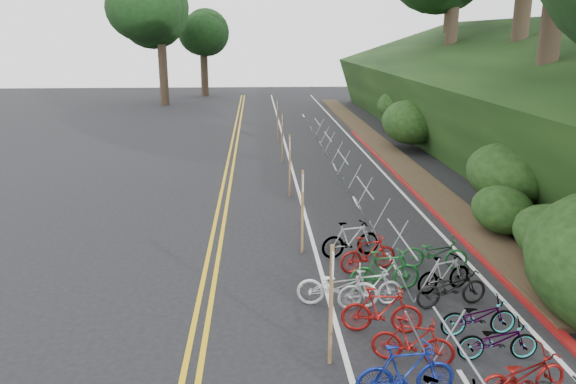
{
  "coord_description": "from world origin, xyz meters",
  "views": [
    {
      "loc": [
        -0.71,
        -10.41,
        6.19
      ],
      "look_at": [
        0.3,
        7.0,
        1.3
      ],
      "focal_mm": 35.0,
      "sensor_mm": 36.0,
      "label": 1
    }
  ],
  "objects": [
    {
      "name": "road_markings",
      "position": [
        0.63,
        10.1,
        0.0
      ],
      "size": [
        7.47,
        80.0,
        0.01
      ],
      "color": "gold",
      "rests_on": "ground"
    },
    {
      "name": "signposts_rest",
      "position": [
        0.6,
        14.0,
        1.43
      ],
      "size": [
        0.08,
        18.4,
        2.5
      ],
      "color": "brown",
      "rests_on": "ground"
    },
    {
      "name": "bike_front",
      "position": [
        1.14,
        1.58,
        0.5
      ],
      "size": [
        1.01,
        2.01,
        1.01
      ],
      "primitive_type": "imported",
      "rotation": [
        0.0,
        0.0,
        1.38
      ],
      "color": "beige",
      "rests_on": "ground"
    },
    {
      "name": "bike_valet",
      "position": [
        2.95,
        0.5,
        0.49
      ],
      "size": [
        3.08,
        9.53,
        1.1
      ],
      "color": "slate",
      "rests_on": "ground"
    },
    {
      "name": "red_curb",
      "position": [
        5.7,
        12.0,
        0.05
      ],
      "size": [
        0.25,
        28.0,
        0.1
      ],
      "primitive_type": "cube",
      "color": "maroon",
      "rests_on": "ground"
    },
    {
      "name": "bike_rack_front",
      "position": [
        2.6,
        -2.38,
        0.89
      ],
      "size": [
        1.18,
        2.82,
        1.24
      ],
      "color": "gray",
      "rests_on": "ground"
    },
    {
      "name": "embankment",
      "position": [
        12.96,
        19.04,
        2.57
      ],
      "size": [
        14.3,
        48.14,
        9.11
      ],
      "color": "black",
      "rests_on": "ground"
    },
    {
      "name": "bike_racks_rest",
      "position": [
        3.0,
        13.0,
        0.85
      ],
      "size": [
        1.14,
        23.0,
        1.17
      ],
      "color": "gray",
      "rests_on": "ground"
    },
    {
      "name": "signpost_near",
      "position": [
        0.66,
        -0.81,
        1.41
      ],
      "size": [
        0.08,
        0.4,
        2.46
      ],
      "color": "brown",
      "rests_on": "ground"
    },
    {
      "name": "ground",
      "position": [
        0.0,
        0.0,
        0.0
      ],
      "size": [
        120.0,
        120.0,
        0.0
      ],
      "primitive_type": "plane",
      "color": "black",
      "rests_on": "ground"
    }
  ]
}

